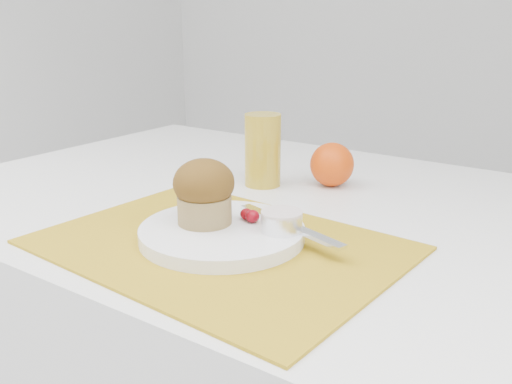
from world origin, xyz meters
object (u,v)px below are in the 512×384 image
Objects in this scene: plate at (222,233)px; orange at (332,165)px; muffin at (204,191)px; juice_glass at (263,150)px.

orange is (-0.00, 0.32, 0.03)m from plate.
plate is 0.06m from muffin.
plate is 0.28m from juice_glass.
juice_glass is (-0.10, -0.07, 0.03)m from orange.
plate is 2.86× the size of orange.
plate is 0.32m from orange.
muffin is (-0.03, -0.00, 0.05)m from plate.
plate is 1.74× the size of juice_glass.
muffin reaches higher than orange.
juice_glass reaches higher than muffin.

